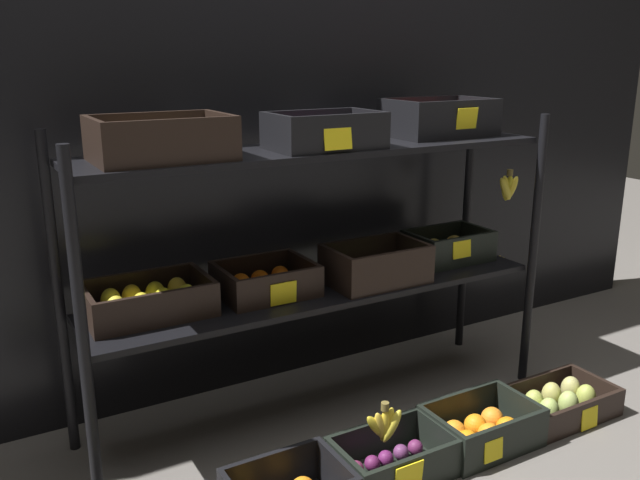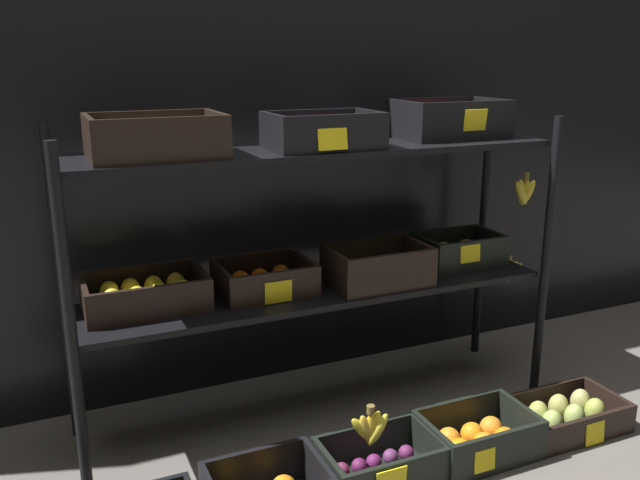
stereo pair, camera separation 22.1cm
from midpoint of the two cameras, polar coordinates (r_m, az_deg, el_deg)
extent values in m
plane|color=#605B56|center=(2.46, -2.66, -14.27)|extent=(10.00, 10.00, 0.00)
cube|color=black|center=(2.49, -7.08, 10.94)|extent=(4.00, 0.12, 2.05)
cylinder|color=black|center=(1.87, -22.77, -8.18)|extent=(0.03, 0.03, 1.02)
cylinder|color=black|center=(2.56, 15.34, -1.15)|extent=(0.03, 0.03, 1.02)
cylinder|color=black|center=(2.21, -24.05, -4.66)|extent=(0.03, 0.03, 1.02)
cylinder|color=black|center=(2.82, 10.09, 0.71)|extent=(0.03, 0.03, 1.02)
cube|color=black|center=(2.27, -2.80, -4.33)|extent=(1.57, 0.34, 0.02)
cube|color=black|center=(2.15, -2.97, 7.64)|extent=(1.57, 0.34, 0.02)
cube|color=black|center=(2.13, -17.27, -5.99)|extent=(0.37, 0.24, 0.01)
cube|color=black|center=(2.00, -16.66, -5.65)|extent=(0.37, 0.02, 0.09)
cube|color=black|center=(2.21, -18.03, -3.75)|extent=(0.37, 0.02, 0.09)
cube|color=black|center=(2.08, -22.14, -5.37)|extent=(0.02, 0.21, 0.09)
cube|color=black|center=(2.15, -12.78, -3.93)|extent=(0.02, 0.21, 0.09)
ellipsoid|color=yellow|center=(2.06, -19.92, -5.58)|extent=(0.06, 0.06, 0.08)
ellipsoid|color=yellow|center=(2.07, -17.93, -5.34)|extent=(0.06, 0.06, 0.08)
ellipsoid|color=yellow|center=(2.08, -16.15, -5.01)|extent=(0.06, 0.06, 0.08)
ellipsoid|color=yellow|center=(2.10, -14.27, -4.73)|extent=(0.06, 0.06, 0.08)
ellipsoid|color=yellow|center=(2.13, -20.25, -4.93)|extent=(0.06, 0.06, 0.08)
ellipsoid|color=yellow|center=(2.14, -18.60, -4.66)|extent=(0.06, 0.06, 0.08)
ellipsoid|color=yellow|center=(2.15, -16.73, -4.44)|extent=(0.06, 0.06, 0.08)
ellipsoid|color=yellow|center=(2.17, -14.95, -4.12)|extent=(0.06, 0.06, 0.08)
cube|color=black|center=(2.22, -7.50, -4.46)|extent=(0.30, 0.24, 0.01)
cube|color=black|center=(2.10, -6.36, -4.07)|extent=(0.30, 0.02, 0.09)
cube|color=black|center=(2.30, -8.63, -2.39)|extent=(0.30, 0.02, 0.09)
cube|color=black|center=(2.16, -11.09, -3.77)|extent=(0.02, 0.21, 0.09)
cube|color=black|center=(2.26, -4.17, -2.63)|extent=(0.02, 0.21, 0.09)
sphere|color=orange|center=(2.15, -8.98, -4.18)|extent=(0.06, 0.06, 0.06)
sphere|color=orange|center=(2.18, -7.21, -3.85)|extent=(0.06, 0.06, 0.06)
sphere|color=orange|center=(2.20, -5.59, -3.57)|extent=(0.06, 0.06, 0.06)
sphere|color=orange|center=(2.21, -9.60, -3.62)|extent=(0.06, 0.06, 0.06)
sphere|color=orange|center=(2.24, -7.97, -3.35)|extent=(0.06, 0.06, 0.06)
sphere|color=orange|center=(2.27, -6.21, -2.99)|extent=(0.06, 0.06, 0.06)
cube|color=yellow|center=(2.10, -6.14, -4.59)|extent=(0.09, 0.01, 0.07)
cube|color=black|center=(2.32, 2.01, -3.48)|extent=(0.34, 0.22, 0.01)
cube|color=black|center=(2.21, 3.42, -2.60)|extent=(0.34, 0.02, 0.12)
cube|color=black|center=(2.38, 0.73, -1.26)|extent=(0.34, 0.02, 0.12)
cube|color=black|center=(2.22, -1.50, -2.52)|extent=(0.02, 0.19, 0.12)
cube|color=black|center=(2.38, 5.31, -1.32)|extent=(0.02, 0.19, 0.12)
sphere|color=#8AB239|center=(2.24, 0.73, -2.96)|extent=(0.07, 0.07, 0.07)
sphere|color=#8EC447|center=(2.28, 2.44, -2.68)|extent=(0.07, 0.07, 0.07)
sphere|color=#91C544|center=(2.32, 4.06, -2.33)|extent=(0.07, 0.07, 0.07)
sphere|color=#97C33D|center=(2.29, -0.02, -2.55)|extent=(0.07, 0.07, 0.07)
sphere|color=#95BF48|center=(2.32, 1.66, -2.33)|extent=(0.07, 0.07, 0.07)
sphere|color=#86BB34|center=(2.36, 3.29, -2.04)|extent=(0.07, 0.07, 0.07)
cube|color=black|center=(2.58, 8.40, -1.58)|extent=(0.31, 0.21, 0.01)
cube|color=black|center=(2.50, 9.79, -0.87)|extent=(0.31, 0.02, 0.10)
cube|color=black|center=(2.64, 7.18, 0.14)|extent=(0.31, 0.02, 0.10)
cube|color=black|center=(2.48, 5.80, -0.81)|extent=(0.02, 0.17, 0.10)
cube|color=black|center=(2.66, 10.92, 0.08)|extent=(0.02, 0.17, 0.10)
sphere|color=gold|center=(2.53, 7.89, -0.98)|extent=(0.07, 0.07, 0.07)
sphere|color=gold|center=(2.58, 9.60, -0.68)|extent=(0.07, 0.07, 0.07)
sphere|color=#DCC848|center=(2.56, 7.22, -0.71)|extent=(0.07, 0.07, 0.07)
sphere|color=gold|center=(2.62, 9.00, -0.41)|extent=(0.07, 0.07, 0.07)
cube|color=yellow|center=(2.47, 9.49, -0.82)|extent=(0.08, 0.01, 0.06)
cube|color=black|center=(1.95, -16.47, 6.68)|extent=(0.37, 0.26, 0.01)
cube|color=black|center=(1.83, -15.72, 8.12)|extent=(0.37, 0.02, 0.11)
cube|color=black|center=(2.06, -17.41, 8.78)|extent=(0.37, 0.02, 0.11)
cube|color=black|center=(1.91, -21.87, 7.89)|extent=(0.02, 0.22, 0.11)
cube|color=black|center=(1.99, -11.56, 8.96)|extent=(0.02, 0.22, 0.11)
ellipsoid|color=brown|center=(1.88, -19.78, 7.31)|extent=(0.05, 0.05, 0.07)
ellipsoid|color=brown|center=(1.90, -17.93, 7.53)|extent=(0.05, 0.05, 0.07)
ellipsoid|color=brown|center=(1.91, -16.20, 7.72)|extent=(0.05, 0.05, 0.07)
ellipsoid|color=brown|center=(1.92, -14.48, 7.87)|extent=(0.05, 0.05, 0.07)
ellipsoid|color=brown|center=(1.94, -13.01, 8.03)|extent=(0.05, 0.05, 0.07)
ellipsoid|color=brown|center=(1.97, -20.13, 7.60)|extent=(0.05, 0.05, 0.07)
ellipsoid|color=brown|center=(1.98, -18.52, 7.78)|extent=(0.05, 0.05, 0.07)
ellipsoid|color=brown|center=(1.99, -16.72, 7.96)|extent=(0.05, 0.05, 0.07)
ellipsoid|color=brown|center=(2.00, -15.17, 8.13)|extent=(0.05, 0.05, 0.07)
ellipsoid|color=brown|center=(2.02, -13.67, 8.29)|extent=(0.05, 0.05, 0.07)
cube|color=black|center=(2.11, -2.64, 7.91)|extent=(0.34, 0.22, 0.01)
cube|color=black|center=(2.01, -1.34, 9.18)|extent=(0.34, 0.02, 0.10)
cube|color=black|center=(2.19, -3.88, 9.68)|extent=(0.34, 0.02, 0.10)
cube|color=black|center=(2.03, -6.85, 9.14)|extent=(0.02, 0.18, 0.10)
cube|color=black|center=(2.18, 1.24, 9.68)|extent=(0.02, 0.18, 0.10)
sphere|color=#552B4C|center=(2.02, -4.90, 8.40)|extent=(0.05, 0.05, 0.05)
sphere|color=#651D47|center=(2.05, -3.55, 8.53)|extent=(0.05, 0.05, 0.05)
sphere|color=#622F4C|center=(2.07, -2.29, 8.63)|extent=(0.05, 0.05, 0.05)
sphere|color=#582E5D|center=(2.10, -0.94, 8.72)|extent=(0.05, 0.05, 0.05)
sphere|color=#6B215A|center=(2.12, 0.35, 8.79)|extent=(0.05, 0.05, 0.05)
sphere|color=#5F1E51|center=(2.08, -5.75, 8.60)|extent=(0.05, 0.05, 0.05)
sphere|color=#631B4B|center=(2.11, -4.36, 8.72)|extent=(0.05, 0.05, 0.05)
sphere|color=#681C46|center=(2.13, -3.14, 8.80)|extent=(0.05, 0.05, 0.05)
sphere|color=#632352|center=(2.15, -1.86, 8.89)|extent=(0.05, 0.05, 0.05)
sphere|color=#5E2345|center=(2.18, -0.59, 8.98)|extent=(0.05, 0.05, 0.05)
cube|color=yellow|center=(2.00, -1.68, 8.67)|extent=(0.09, 0.01, 0.07)
cube|color=black|center=(2.45, 7.43, 8.89)|extent=(0.37, 0.25, 0.01)
cube|color=black|center=(2.36, 9.21, 10.17)|extent=(0.37, 0.02, 0.12)
cube|color=black|center=(2.54, 5.89, 10.67)|extent=(0.37, 0.02, 0.12)
cube|color=black|center=(2.34, 3.95, 10.30)|extent=(0.02, 0.22, 0.12)
cube|color=black|center=(2.56, 10.73, 10.52)|extent=(0.02, 0.22, 0.12)
sphere|color=red|center=(2.37, 6.21, 9.71)|extent=(0.07, 0.07, 0.07)
sphere|color=red|center=(2.42, 7.95, 9.77)|extent=(0.07, 0.07, 0.07)
sphere|color=red|center=(2.47, 9.80, 9.83)|extent=(0.07, 0.07, 0.07)
sphere|color=red|center=(2.42, 5.16, 9.87)|extent=(0.07, 0.07, 0.07)
sphere|color=red|center=(2.48, 7.01, 9.96)|extent=(0.07, 0.07, 0.07)
sphere|color=red|center=(2.53, 8.55, 10.02)|extent=(0.07, 0.07, 0.07)
cube|color=yellow|center=(2.36, 9.75, 10.14)|extent=(0.09, 0.01, 0.07)
cylinder|color=brown|center=(2.78, 12.31, -1.06)|extent=(0.02, 0.02, 0.02)
ellipsoid|color=yellow|center=(2.78, 11.80, -2.24)|extent=(0.09, 0.03, 0.08)
ellipsoid|color=yellow|center=(2.79, 11.92, -2.21)|extent=(0.08, 0.03, 0.09)
ellipsoid|color=yellow|center=(2.79, 12.11, -2.19)|extent=(0.05, 0.03, 0.09)
ellipsoid|color=yellow|center=(2.79, 12.44, -2.21)|extent=(0.05, 0.03, 0.09)
ellipsoid|color=yellow|center=(2.80, 12.58, -2.19)|extent=(0.07, 0.03, 0.10)
ellipsoid|color=yellow|center=(2.81, 12.65, -2.12)|extent=(0.09, 0.03, 0.08)
cylinder|color=brown|center=(2.66, 13.54, 5.58)|extent=(0.02, 0.02, 0.02)
ellipsoid|color=yellow|center=(2.66, 13.28, 4.21)|extent=(0.08, 0.03, 0.10)
ellipsoid|color=yellow|center=(2.67, 13.22, 4.29)|extent=(0.05, 0.03, 0.10)
ellipsoid|color=yellow|center=(2.68, 13.45, 4.31)|extent=(0.05, 0.03, 0.11)
ellipsoid|color=yellow|center=(2.68, 13.84, 4.27)|extent=(0.08, 0.03, 0.10)
cube|color=black|center=(2.02, -7.45, -19.12)|extent=(0.32, 0.02, 0.13)
cube|color=black|center=(1.99, -1.85, -19.57)|extent=(0.02, 0.20, 0.13)
cube|color=black|center=(2.13, 3.10, -19.23)|extent=(0.35, 0.23, 0.01)
cube|color=black|center=(2.03, 4.82, -19.24)|extent=(0.35, 0.02, 0.11)
cube|color=black|center=(2.17, 1.57, -16.55)|extent=(0.35, 0.02, 0.11)
cube|color=black|center=(2.03, -1.14, -19.19)|extent=(0.02, 0.19, 0.11)
cube|color=black|center=(2.18, 7.03, -16.54)|extent=(0.02, 0.19, 0.11)
sphere|color=#652559|center=(2.07, 2.34, -19.53)|extent=(0.05, 0.05, 0.05)
sphere|color=#682E52|center=(2.09, 3.72, -19.09)|extent=(0.05, 0.05, 0.05)
sphere|color=#571F58|center=(2.12, 4.97, -18.60)|extent=(0.05, 0.05, 0.05)
sphere|color=#5E2954|center=(2.15, 6.32, -18.10)|extent=(0.05, 0.05, 0.05)
sphere|color=#6C2445|center=(2.09, -0.11, -18.96)|extent=(0.05, 0.05, 0.05)
sphere|color=#5F1D4B|center=(2.12, 1.33, -18.53)|extent=(0.05, 0.05, 0.05)
sphere|color=#621E55|center=(2.14, 2.55, -18.12)|extent=(0.05, 0.05, 0.05)
sphere|color=#632F5C|center=(2.17, 3.87, -17.63)|extent=(0.05, 0.05, 0.05)
sphere|color=#61224D|center=(2.20, 5.13, -17.22)|extent=(0.05, 0.05, 0.05)
cube|color=yellow|center=(2.00, 4.27, -19.44)|extent=(0.10, 0.01, 0.08)
cube|color=black|center=(2.31, 10.71, -16.58)|extent=(0.35, 0.24, 0.01)
cube|color=black|center=(2.20, 12.73, -16.36)|extent=(0.35, 0.02, 0.12)
cube|color=black|center=(2.34, 9.00, -14.03)|extent=(0.35, 0.02, 0.12)
cube|color=black|center=(2.18, 7.27, -16.44)|extent=(0.02, 0.21, 0.12)
cube|color=black|center=(2.37, 14.00, -13.95)|extent=(0.02, 0.21, 0.12)
sphere|color=orange|center=(2.22, 9.54, -16.63)|extent=(0.07, 0.07, 0.07)
sphere|color=orange|center=(2.27, 11.41, -15.98)|extent=(0.07, 0.07, 0.07)
sphere|color=orange|center=(2.31, 12.94, -15.40)|extent=(0.07, 0.07, 0.07)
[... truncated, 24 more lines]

